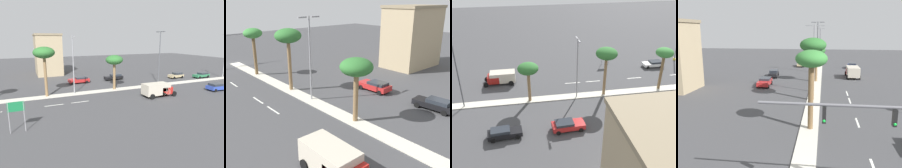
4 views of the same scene
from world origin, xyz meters
The scene contains 12 objects.
ground_plane centered at (0.00, 34.13, 0.00)m, with size 160.00×160.00×0.00m, color #424244.
lane_stripe_rear centered at (4.94, 12.94, 0.01)m, with size 0.20×2.80×0.01m, color silver.
lane_stripe_inboard centered at (4.94, 21.30, 0.01)m, with size 0.20×2.80×0.01m, color silver.
lane_stripe_left centered at (4.94, 25.27, 0.01)m, with size 0.20×2.80×0.01m, color silver.
commercial_building centered at (-24.37, 24.00, 5.58)m, with size 10.62×6.89×11.12m.
palm_tree_front centered at (0.11, 10.44, 6.57)m, with size 2.99×2.99×7.64m.
palm_tree_inboard centered at (-0.21, 20.81, 7.32)m, with size 3.53×3.53×8.42m.
palm_tree_rear centered at (-0.14, 33.50, 5.67)m, with size 3.32×3.32×6.66m.
street_lamp_front centered at (-0.25, 25.61, 6.07)m, with size 2.90×0.24×10.20m.
sedan_black_center centered at (-9.02, 37.46, 0.74)m, with size 2.15×4.68×1.38m.
sedan_red_near centered at (-8.79, 28.75, 0.75)m, with size 2.27×4.65×1.37m.
box_truck centered at (7.13, 38.50, 1.27)m, with size 2.62×5.77×2.30m.
Camera 2 is at (16.89, 50.04, 12.09)m, focal length 40.43 mm.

